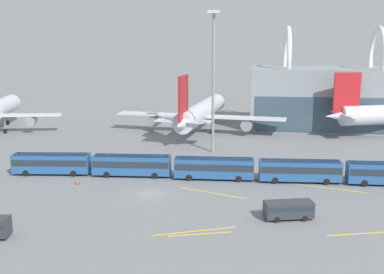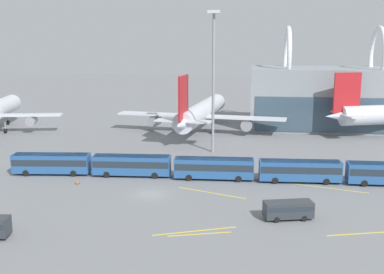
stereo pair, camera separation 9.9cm
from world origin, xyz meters
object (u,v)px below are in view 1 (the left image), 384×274
service_van_foreground (289,209)px  shuttle_bus_1 (132,164)px  traffic_cone_0 (77,181)px  airliner_at_gate_far (200,113)px  shuttle_bus_2 (214,167)px  shuttle_bus_0 (51,163)px  shuttle_bus_3 (300,170)px  floodlight_mast (213,63)px

service_van_foreground → shuttle_bus_1: bearing=-48.2°
service_van_foreground → traffic_cone_0: size_ratio=7.67×
airliner_at_gate_far → service_van_foreground: (16.25, -52.54, -3.41)m
shuttle_bus_2 → shuttle_bus_1: bearing=177.1°
shuttle_bus_0 → shuttle_bus_3: 39.23m
shuttle_bus_3 → shuttle_bus_0: bearing=177.8°
floodlight_mast → traffic_cone_0: 34.00m
shuttle_bus_3 → service_van_foreground: bearing=-103.2°
shuttle_bus_0 → shuttle_bus_2: 26.15m
shuttle_bus_3 → airliner_at_gate_far: bearing=114.4°
shuttle_bus_0 → shuttle_bus_1: bearing=-2.9°
service_van_foreground → traffic_cone_0: (-30.53, 10.68, -0.91)m
airliner_at_gate_far → shuttle_bus_2: (6.01, -36.92, -2.77)m
shuttle_bus_0 → floodlight_mast: 34.21m
floodlight_mast → shuttle_bus_3: bearing=-50.9°
shuttle_bus_1 → service_van_foreground: 28.17m
shuttle_bus_1 → service_van_foreground: (23.31, -15.81, -0.64)m
shuttle_bus_1 → floodlight_mast: floodlight_mast is taller
shuttle_bus_1 → shuttle_bus_0: bearing=179.5°
airliner_at_gate_far → service_van_foreground: airliner_at_gate_far is taller
shuttle_bus_1 → airliner_at_gate_far: bearing=76.1°
shuttle_bus_0 → traffic_cone_0: bearing=-43.3°
service_van_foreground → shuttle_bus_2: bearing=-70.8°
shuttle_bus_3 → traffic_cone_0: (-33.36, -5.05, -1.55)m
shuttle_bus_1 → service_van_foreground: bearing=-37.2°
shuttle_bus_3 → floodlight_mast: (-14.72, 18.10, 14.95)m
shuttle_bus_1 → traffic_cone_0: size_ratio=15.29×
floodlight_mast → shuttle_bus_2: bearing=-84.8°
shuttle_bus_2 → floodlight_mast: (-1.64, 18.22, 14.95)m
shuttle_bus_2 → service_van_foreground: shuttle_bus_2 is taller
traffic_cone_0 → airliner_at_gate_far: bearing=71.2°
airliner_at_gate_far → shuttle_bus_0: 42.49m
shuttle_bus_2 → traffic_cone_0: size_ratio=15.25×
shuttle_bus_0 → shuttle_bus_1: (13.07, 0.57, 0.00)m
shuttle_bus_3 → traffic_cone_0: shuttle_bus_3 is taller
shuttle_bus_0 → traffic_cone_0: 7.58m
airliner_at_gate_far → floodlight_mast: bearing=-159.3°
floodlight_mast → shuttle_bus_0: bearing=-142.8°
airliner_at_gate_far → shuttle_bus_3: bearing=-145.0°
shuttle_bus_0 → shuttle_bus_1: size_ratio=1.01×
shuttle_bus_3 → floodlight_mast: bearing=126.1°
traffic_cone_0 → shuttle_bus_1: bearing=35.4°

